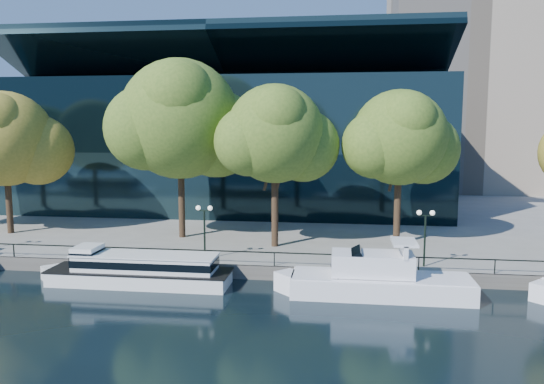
# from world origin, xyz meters

# --- Properties ---
(ground) EXTENTS (160.00, 160.00, 0.00)m
(ground) POSITION_xyz_m (0.00, 0.00, 0.00)
(ground) COLOR black
(ground) RESTS_ON ground
(promenade) EXTENTS (90.00, 67.08, 1.00)m
(promenade) POSITION_xyz_m (0.00, 36.38, 0.50)
(promenade) COLOR slate
(promenade) RESTS_ON ground
(railing) EXTENTS (88.20, 0.08, 0.99)m
(railing) POSITION_xyz_m (0.00, 3.25, 1.94)
(railing) COLOR black
(railing) RESTS_ON promenade
(convention_building) EXTENTS (50.00, 24.57, 21.43)m
(convention_building) POSITION_xyz_m (-4.00, 31.79, 8.51)
(convention_building) COLOR black
(convention_building) RESTS_ON ground
(tour_boat) EXTENTS (13.82, 3.08, 2.62)m
(tour_boat) POSITION_xyz_m (-4.38, 0.79, 1.12)
(tour_boat) COLOR silver
(tour_boat) RESTS_ON ground
(cruiser_near) EXTENTS (12.72, 3.28, 3.69)m
(cruiser_near) POSITION_xyz_m (11.76, 0.44, 1.14)
(cruiser_near) COLOR white
(cruiser_near) RESTS_ON ground
(tree_1) EXTENTS (10.75, 8.81, 12.99)m
(tree_1) POSITION_xyz_m (-20.51, 11.32, 9.50)
(tree_1) COLOR black
(tree_1) RESTS_ON promenade
(tree_2) EXTENTS (13.03, 10.69, 15.66)m
(tree_2) POSITION_xyz_m (-4.18, 11.71, 11.23)
(tree_2) COLOR black
(tree_2) RESTS_ON promenade
(tree_3) EXTENTS (9.97, 8.18, 13.23)m
(tree_3) POSITION_xyz_m (4.42, 9.27, 10.07)
(tree_3) COLOR black
(tree_3) RESTS_ON promenade
(tree_4) EXTENTS (9.83, 8.06, 12.85)m
(tree_4) POSITION_xyz_m (14.46, 11.46, 9.74)
(tree_4) COLOR black
(tree_4) RESTS_ON promenade
(lamp_1) EXTENTS (1.26, 0.36, 4.03)m
(lamp_1) POSITION_xyz_m (-0.40, 4.50, 3.98)
(lamp_1) COLOR black
(lamp_1) RESTS_ON promenade
(lamp_2) EXTENTS (1.26, 0.36, 4.03)m
(lamp_2) POSITION_xyz_m (15.54, 4.50, 3.98)
(lamp_2) COLOR black
(lamp_2) RESTS_ON promenade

